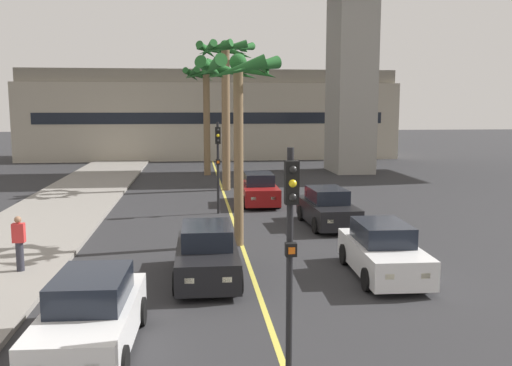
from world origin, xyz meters
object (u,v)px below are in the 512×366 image
object	(u,v)px
car_queue_fifth	(207,255)
traffic_light_median_near	(291,232)
car_queue_third	(383,252)
palm_tree_mid_median	(239,87)
car_queue_fourth	(259,190)
palm_tree_near_median	(225,72)
car_queue_front	(327,209)
pedestrian_mid_block	(19,242)
car_queue_second	(91,316)
traffic_light_median_far	(218,155)
palm_tree_far_median	(206,89)

from	to	relation	value
car_queue_fifth	traffic_light_median_near	xyz separation A→B (m)	(1.36, -5.92, 1.99)
car_queue_third	palm_tree_mid_median	xyz separation A→B (m)	(-3.86, 4.03, 4.83)
car_queue_fourth	palm_tree_near_median	bearing A→B (deg)	105.81
car_queue_third	car_queue_fifth	xyz separation A→B (m)	(-5.09, 0.25, 0.00)
car_queue_front	pedestrian_mid_block	world-z (taller)	pedestrian_mid_block
car_queue_third	traffic_light_median_near	distance (m)	7.07
car_queue_front	traffic_light_median_near	xyz separation A→B (m)	(-3.76, -12.49, 1.99)
car_queue_front	pedestrian_mid_block	bearing A→B (deg)	-151.79
car_queue_fourth	palm_tree_mid_median	bearing A→B (deg)	-101.54
car_queue_third	car_queue_front	bearing A→B (deg)	89.80
car_queue_front	car_queue_second	size ratio (longest dim) A/B	1.00
car_queue_fourth	traffic_light_median_near	distance (m)	18.08
palm_tree_near_median	pedestrian_mid_block	distance (m)	18.34
traffic_light_median_near	car_queue_front	bearing A→B (deg)	73.26
car_queue_front	car_queue_fourth	size ratio (longest dim) A/B	1.01
palm_tree_mid_median	pedestrian_mid_block	distance (m)	8.54
traffic_light_median_near	traffic_light_median_far	distance (m)	15.60
car_queue_fourth	traffic_light_median_far	bearing A→B (deg)	-132.85
car_queue_front	palm_tree_near_median	size ratio (longest dim) A/B	0.48
palm_tree_far_median	car_queue_fourth	bearing A→B (deg)	-79.28
palm_tree_near_median	palm_tree_far_median	world-z (taller)	palm_tree_near_median
car_queue_third	traffic_light_median_far	size ratio (longest dim) A/B	0.99
car_queue_fifth	car_queue_fourth	bearing A→B (deg)	76.36
car_queue_second	palm_tree_near_median	bearing A→B (deg)	79.43
car_queue_third	pedestrian_mid_block	world-z (taller)	pedestrian_mid_block
car_queue_second	palm_tree_near_median	distance (m)	22.48
palm_tree_far_median	car_queue_fifth	bearing A→B (deg)	-91.44
car_queue_front	car_queue_second	world-z (taller)	same
traffic_light_median_near	pedestrian_mid_block	xyz separation A→B (m)	(-6.76, 6.84, -1.72)
traffic_light_median_far	palm_tree_mid_median	size ratio (longest dim) A/B	0.63
car_queue_third	traffic_light_median_near	size ratio (longest dim) A/B	0.99
car_queue_second	traffic_light_median_near	world-z (taller)	traffic_light_median_near
palm_tree_near_median	palm_tree_far_median	xyz separation A→B (m)	(-0.92, 7.29, -0.72)
traffic_light_median_near	car_queue_fifth	bearing A→B (deg)	102.91
pedestrian_mid_block	car_queue_fifth	bearing A→B (deg)	-9.75
car_queue_second	traffic_light_median_far	bearing A→B (deg)	77.20
car_queue_second	car_queue_front	bearing A→B (deg)	55.45
traffic_light_median_near	pedestrian_mid_block	size ratio (longest dim) A/B	2.59
car_queue_fifth	traffic_light_median_far	distance (m)	9.90
car_queue_fourth	palm_tree_far_median	xyz separation A→B (m)	(-2.30, 12.16, 5.41)
car_queue_third	traffic_light_median_near	world-z (taller)	traffic_light_median_near
palm_tree_mid_median	palm_tree_far_median	size ratio (longest dim) A/B	0.87
car_queue_fifth	car_queue_third	bearing A→B (deg)	-2.76
palm_tree_far_median	palm_tree_near_median	bearing A→B (deg)	-82.79
car_queue_second	palm_tree_mid_median	bearing A→B (deg)	65.83
car_queue_front	car_queue_third	world-z (taller)	same
car_queue_front	car_queue_third	distance (m)	6.82
palm_tree_far_median	pedestrian_mid_block	distance (m)	24.54
car_queue_third	palm_tree_far_median	size ratio (longest dim) A/B	0.54
palm_tree_near_median	palm_tree_far_median	size ratio (longest dim) A/B	1.13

